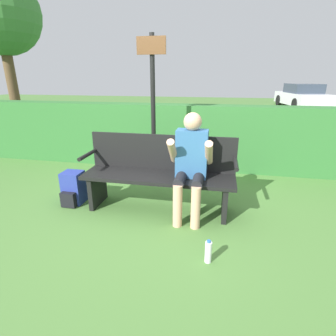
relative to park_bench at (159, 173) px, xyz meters
The scene contains 8 objects.
ground_plane 0.50m from the park_bench, 90.00° to the right, with size 40.00×40.00×0.00m, color #4C7A38.
hedge_back 1.75m from the park_bench, 90.00° to the left, with size 12.00×0.44×1.19m.
park_bench is the anchor object (origin of this frame).
person_seated 0.49m from the park_bench, 15.81° to the right, with size 0.52×0.57×1.28m.
backpack 1.24m from the park_bench, behind, with size 0.26×0.32×0.45m.
water_bottle 1.29m from the park_bench, 54.96° to the right, with size 0.07×0.07×0.24m.
signpost 1.17m from the park_bench, 108.99° to the left, with size 0.42×0.09×2.26m.
parked_car 14.21m from the park_bench, 68.72° to the left, with size 2.30×4.10×1.29m.
Camera 1 is at (0.74, -3.04, 1.68)m, focal length 28.00 mm.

